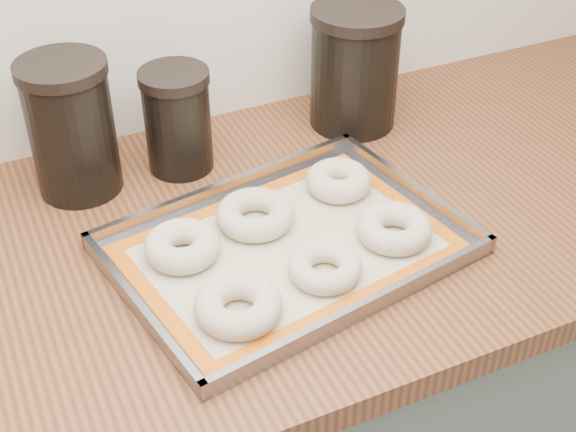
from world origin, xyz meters
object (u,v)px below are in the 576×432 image
bagel_front_mid (325,267)px  canister_right (355,67)px  bagel_front_right (394,228)px  bagel_back_mid (255,215)px  baking_tray (288,247)px  bagel_back_right (338,181)px  canister_left (71,127)px  bagel_front_left (238,305)px  bagel_back_left (182,246)px  canister_mid (178,120)px

bagel_front_mid → canister_right: size_ratio=0.48×
bagel_front_right → bagel_back_mid: size_ratio=0.94×
baking_tray → bagel_back_right: bearing=36.4°
canister_left → canister_right: canister_left is taller
baking_tray → bagel_front_mid: size_ratio=5.25×
canister_left → canister_right: size_ratio=1.02×
bagel_front_left → bagel_back_left: 0.14m
bagel_front_mid → canister_mid: canister_mid is taller
bagel_back_mid → canister_mid: canister_mid is taller
baking_tray → canister_mid: size_ratio=3.10×
bagel_back_left → canister_left: bearing=110.2°
canister_right → bagel_front_right: bearing=-108.5°
bagel_front_mid → canister_right: bearing=56.6°
bagel_front_mid → canister_left: 0.43m
bagel_front_right → baking_tray: bearing=163.6°
canister_left → bagel_front_right: bearing=-40.9°
bagel_back_mid → bagel_back_right: size_ratio=1.13×
bagel_front_mid → bagel_back_right: (0.11, 0.17, 0.00)m
baking_tray → bagel_front_mid: (0.02, -0.07, 0.01)m
bagel_back_mid → bagel_back_right: bagel_back_right is taller
baking_tray → bagel_back_right: size_ratio=5.23×
bagel_front_right → canister_right: (0.11, 0.31, 0.08)m
bagel_back_mid → bagel_front_mid: bearing=-74.7°
bagel_back_mid → canister_right: bearing=37.5°
bagel_back_right → bagel_front_mid: bearing=-122.7°
bagel_back_left → bagel_front_mid: bearing=-36.8°
bagel_back_left → bagel_back_right: bearing=10.8°
bagel_front_left → bagel_back_left: same height
bagel_front_left → bagel_back_mid: (0.09, 0.16, -0.00)m
bagel_front_left → canister_left: 0.39m
bagel_front_mid → canister_right: canister_right is taller
bagel_front_right → canister_right: canister_right is taller
bagel_front_mid → bagel_front_right: 0.13m
baking_tray → canister_right: 0.38m
bagel_back_mid → canister_mid: 0.21m
bagel_front_mid → bagel_back_left: (-0.16, 0.12, 0.00)m
baking_tray → bagel_front_left: bagel_front_left is taller
bagel_front_right → canister_mid: canister_mid is taller
bagel_front_left → canister_mid: (0.05, 0.36, 0.06)m
baking_tray → bagel_back_left: size_ratio=4.98×
bagel_front_mid → canister_left: size_ratio=0.47×
canister_mid → canister_right: size_ratio=0.81×
bagel_front_mid → bagel_back_left: size_ratio=0.95×
canister_left → canister_right: 0.47m
bagel_front_right → canister_mid: (-0.21, 0.31, 0.06)m
bagel_front_right → bagel_front_mid: bearing=-165.6°
bagel_front_right → bagel_back_left: bearing=163.1°
bagel_front_left → bagel_back_right: 0.30m
bagel_back_left → bagel_back_right: (0.26, 0.05, -0.00)m
bagel_front_mid → bagel_back_mid: (-0.04, 0.14, 0.00)m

